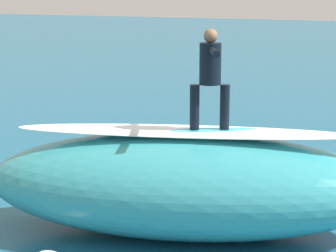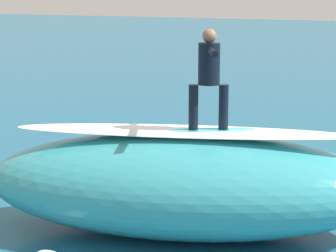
{
  "view_description": "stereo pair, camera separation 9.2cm",
  "coord_description": "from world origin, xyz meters",
  "px_view_note": "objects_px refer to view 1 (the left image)",
  "views": [
    {
      "loc": [
        -3.77,
        10.55,
        3.71
      ],
      "look_at": [
        0.83,
        -0.05,
        1.21
      ],
      "focal_mm": 69.76,
      "sensor_mm": 36.0,
      "label": 1
    },
    {
      "loc": [
        -3.86,
        10.52,
        3.71
      ],
      "look_at": [
        0.83,
        -0.05,
        1.21
      ],
      "focal_mm": 69.76,
      "sensor_mm": 36.0,
      "label": 2
    }
  ],
  "objects_px": {
    "surfer_riding": "(210,71)",
    "surfboard_paddling": "(140,157)",
    "surfboard_riding": "(209,132)",
    "surfer_paddling": "(142,151)"
  },
  "relations": [
    {
      "from": "surfer_riding",
      "to": "surfer_paddling",
      "type": "bearing_deg",
      "value": -77.89
    },
    {
      "from": "surfer_riding",
      "to": "surfboard_paddling",
      "type": "bearing_deg",
      "value": -77.62
    },
    {
      "from": "surfboard_riding",
      "to": "surfboard_paddling",
      "type": "height_order",
      "value": "surfboard_riding"
    },
    {
      "from": "surfer_paddling",
      "to": "surfer_riding",
      "type": "bearing_deg",
      "value": 170.81
    },
    {
      "from": "surfer_riding",
      "to": "surfboard_paddling",
      "type": "distance_m",
      "value": 5.2
    },
    {
      "from": "surfboard_riding",
      "to": "surfboard_paddling",
      "type": "distance_m",
      "value": 4.84
    },
    {
      "from": "surfboard_paddling",
      "to": "surfer_riding",
      "type": "bearing_deg",
      "value": 171.08
    },
    {
      "from": "surfboard_riding",
      "to": "surfer_riding",
      "type": "height_order",
      "value": "surfer_riding"
    },
    {
      "from": "surfboard_riding",
      "to": "surfer_riding",
      "type": "xyz_separation_m",
      "value": [
        0.0,
        -0.0,
        0.9
      ]
    },
    {
      "from": "surfboard_riding",
      "to": "surfer_riding",
      "type": "relative_size",
      "value": 1.42
    }
  ]
}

